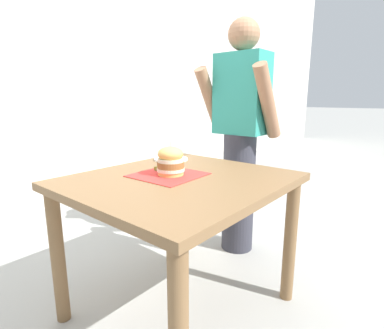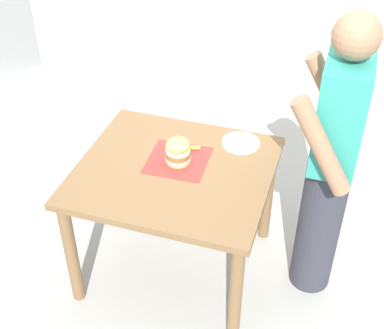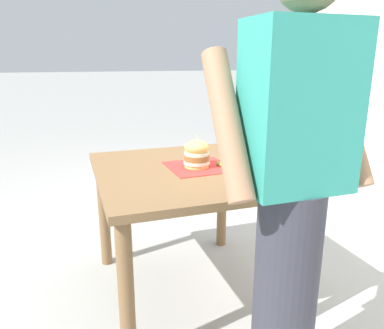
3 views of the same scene
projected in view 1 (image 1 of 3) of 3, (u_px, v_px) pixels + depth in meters
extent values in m
plane|color=#9E9E99|center=(181.00, 307.00, 1.69)|extent=(80.00, 80.00, 0.00)
cube|color=brown|center=(179.00, 181.00, 1.53)|extent=(0.96, 1.05, 0.04)
cylinder|color=brown|center=(58.00, 257.00, 1.53)|extent=(0.07, 0.07, 0.72)
cylinder|color=brown|center=(181.00, 207.00, 2.22)|extent=(0.07, 0.07, 0.72)
cylinder|color=brown|center=(290.00, 241.00, 1.70)|extent=(0.07, 0.07, 0.72)
cube|color=red|center=(168.00, 175.00, 1.57)|extent=(0.34, 0.34, 0.00)
cylinder|color=#E5B25B|center=(170.00, 173.00, 1.56)|extent=(0.13, 0.13, 0.02)
cylinder|color=beige|center=(170.00, 169.00, 1.55)|extent=(0.14, 0.14, 0.02)
cylinder|color=brown|center=(170.00, 165.00, 1.55)|extent=(0.14, 0.14, 0.03)
cylinder|color=beige|center=(170.00, 160.00, 1.54)|extent=(0.14, 0.14, 0.02)
ellipsoid|color=#E5B25B|center=(170.00, 154.00, 1.54)|extent=(0.13, 0.13, 0.08)
cylinder|color=#D1B77F|center=(170.00, 145.00, 1.52)|extent=(0.00, 0.00, 0.05)
cylinder|color=#8EA83D|center=(159.00, 167.00, 1.68)|extent=(0.04, 0.08, 0.02)
cylinder|color=white|center=(171.00, 159.00, 1.95)|extent=(0.22, 0.22, 0.01)
cylinder|color=silver|center=(169.00, 157.00, 1.96)|extent=(0.04, 0.17, 0.01)
cylinder|color=silver|center=(173.00, 158.00, 1.94)|extent=(0.03, 0.17, 0.01)
cylinder|color=#33333D|center=(238.00, 193.00, 2.28)|extent=(0.24, 0.24, 0.90)
cube|color=teal|center=(242.00, 94.00, 2.12)|extent=(0.36, 0.22, 0.56)
sphere|color=#9E7051|center=(244.00, 34.00, 2.04)|extent=(0.22, 0.22, 0.22)
cylinder|color=#9E7051|center=(211.00, 101.00, 2.23)|extent=(0.09, 0.34, 0.50)
cylinder|color=#9E7051|center=(267.00, 102.00, 1.94)|extent=(0.09, 0.34, 0.50)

